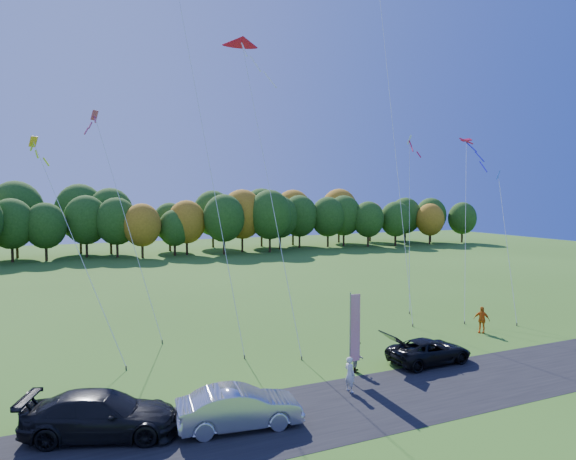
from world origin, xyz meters
name	(u,v)px	position (x,y,z in m)	size (l,w,h in m)	color
ground	(336,372)	(0.00, 0.00, 0.00)	(160.00, 160.00, 0.00)	#345F19
asphalt_strip	(380,400)	(0.00, -4.00, 0.01)	(90.00, 6.00, 0.01)	black
tree_line	(153,256)	(0.00, 55.00, 0.00)	(116.00, 12.00, 10.00)	#1E4711
black_suv	(429,351)	(5.36, -0.87, 0.66)	(2.20, 4.77, 1.33)	black
silver_sedan	(239,408)	(-6.63, -3.98, 0.81)	(1.71, 4.91, 1.62)	#B2B2B7
dark_truck_a	(102,415)	(-11.62, -2.53, 0.85)	(2.37, 5.83, 1.69)	black
person_tailgate_a	(350,374)	(-0.72, -2.59, 0.83)	(0.60, 0.40, 1.65)	silver
person_tailgate_b	(357,356)	(1.07, -0.40, 0.80)	(0.77, 0.60, 1.59)	gray
person_east	(482,320)	(12.57, 2.56, 0.88)	(1.03, 0.43, 1.76)	orange
feather_flag	(354,327)	(0.15, -1.51, 2.72)	(0.58, 0.07, 4.44)	#999999
kite_delta_blue	(195,88)	(-5.04, 8.54, 15.63)	(4.43, 10.19, 31.80)	#4C3F33
kite_parafoil_orange	(391,103)	(11.24, 11.25, 16.34)	(5.43, 11.68, 32.97)	#4C3F33
kite_delta_red	(265,162)	(-1.13, 6.91, 11.17)	(2.48, 9.03, 20.76)	#4C3F33
kite_parafoil_rainbow	(466,221)	(16.53, 8.40, 7.05)	(8.06, 7.75, 14.39)	#4C3F33
kite_diamond_yellow	(77,248)	(-11.99, 7.92, 6.24)	(4.79, 6.72, 12.89)	#4C3F33
kite_diamond_white	(409,219)	(13.65, 11.76, 7.13)	(4.85, 6.44, 14.83)	#4C3F33
kite_diamond_pink	(127,223)	(-8.86, 11.68, 7.37)	(3.82, 6.11, 15.16)	#4C3F33
kite_diamond_blue_low	(507,245)	(17.27, 4.93, 5.43)	(2.79, 4.71, 11.34)	#4C3F33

